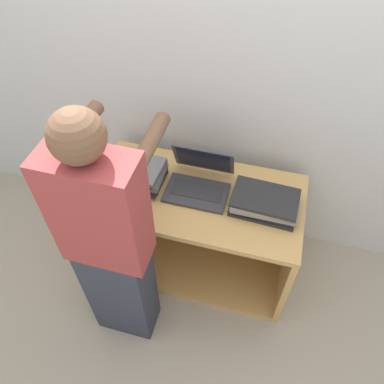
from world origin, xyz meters
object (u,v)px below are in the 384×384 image
(person, at_px, (110,247))
(laptop_stack_left, at_px, (132,173))
(laptop_open, at_px, (199,182))
(laptop_stack_right, at_px, (265,202))

(person, bearing_deg, laptop_stack_left, 100.49)
(person, bearing_deg, laptop_open, 63.32)
(laptop_stack_left, height_order, laptop_stack_right, laptop_stack_left)
(laptop_stack_right, bearing_deg, laptop_open, 171.80)
(laptop_open, height_order, person, person)
(laptop_stack_left, relative_size, laptop_stack_right, 1.03)
(laptop_stack_left, height_order, person, person)
(laptop_open, bearing_deg, laptop_stack_right, -8.20)
(laptop_stack_left, distance_m, laptop_stack_right, 0.77)
(laptop_open, xyz_separation_m, laptop_stack_left, (-0.39, -0.05, 0.02))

